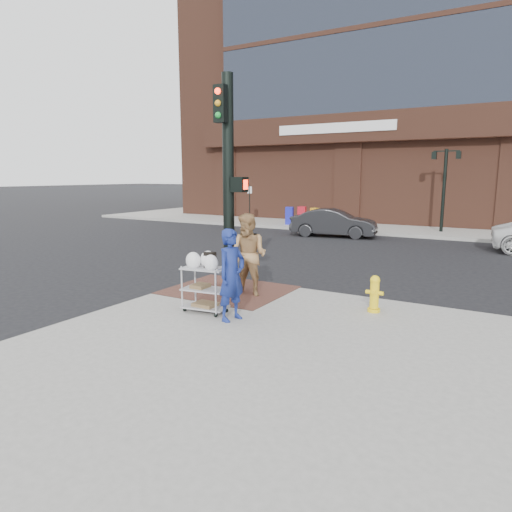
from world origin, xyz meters
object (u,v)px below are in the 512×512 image
Objects in this scene: traffic_signal_pole at (229,179)px; sedan_dark at (334,223)px; pedestrian_tan at (249,255)px; utility_cart at (205,285)px; fire_hydrant at (374,293)px; woman_blue at (232,275)px; lamp_post at (444,181)px.

traffic_signal_pole is 1.24× the size of sedan_dark.
pedestrian_tan is at bearing -1.68° from traffic_signal_pole.
traffic_signal_pole is at bearing 179.04° from pedestrian_tan.
traffic_signal_pole reaches higher than pedestrian_tan.
utility_cart reaches higher than sedan_dark.
woman_blue is at bearing -139.43° from fire_hydrant.
sedan_dark is at bearing -141.25° from lamp_post.
sedan_dark is at bearing 98.93° from traffic_signal_pole.
utility_cart is at bearing -149.48° from fire_hydrant.
pedestrian_tan is 2.50× the size of fire_hydrant.
traffic_signal_pole is 4.00× the size of utility_cart.
traffic_signal_pole reaches higher than lamp_post.
woman_blue is 0.93× the size of pedestrian_tan.
pedestrian_tan is 12.02m from sedan_dark.
traffic_signal_pole is 2.78m from woman_blue.
pedestrian_tan reaches higher than fire_hydrant.
woman_blue reaches higher than sedan_dark.
woman_blue is (-1.26, -16.98, -1.58)m from lamp_post.
lamp_post is 17.10m from woman_blue.
lamp_post is at bearing 80.76° from traffic_signal_pole.
lamp_post is at bearing 83.18° from utility_cart.
woman_blue is 0.83m from utility_cart.
lamp_post reaches higher than pedestrian_tan.
sedan_dark is (-3.06, 13.50, -0.37)m from woman_blue.
traffic_signal_pole is 2.69m from utility_cart.
woman_blue is at bearing -55.21° from traffic_signal_pole.
woman_blue is at bearing -94.25° from lamp_post.
pedestrian_tan is at bearing -176.60° from fire_hydrant.
lamp_post is at bearing 83.48° from pedestrian_tan.
traffic_signal_pole reaches higher than woman_blue.
lamp_post is 17.05m from utility_cart.
fire_hydrant is at bearing -164.85° from sedan_dark.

